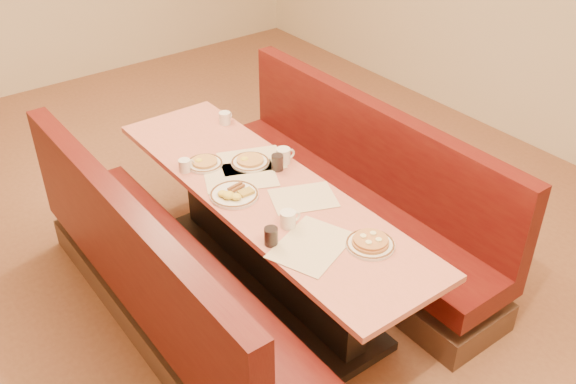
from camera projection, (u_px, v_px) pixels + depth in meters
ground at (267, 283)px, 4.25m from camera, size 8.00×8.00×0.00m
diner_table at (266, 238)px, 4.05m from camera, size 0.70×2.50×0.75m
booth_left at (162, 287)px, 3.69m from camera, size 0.55×2.50×1.05m
booth_right at (352, 201)px, 4.42m from camera, size 0.55×2.50×1.05m
placemat_near_left at (312, 245)px, 3.38m from camera, size 0.52×0.46×0.00m
placemat_near_right at (303, 198)px, 3.75m from camera, size 0.45×0.40×0.00m
placemat_far_left at (240, 176)px, 3.95m from camera, size 0.53×0.48×0.00m
placemat_far_right at (251, 160)px, 4.11m from camera, size 0.49×0.43×0.00m
pancake_plate at (370, 243)px, 3.37m from camera, size 0.26×0.26×0.06m
eggs_plate at (234, 194)px, 3.76m from camera, size 0.29×0.29×0.06m
extra_plate_mid at (250, 162)px, 4.07m from camera, size 0.24×0.24×0.05m
extra_plate_far at (204, 163)px, 4.06m from camera, size 0.23×0.23×0.05m
coffee_mug_a at (284, 155)px, 4.07m from camera, size 0.13×0.09×0.10m
coffee_mug_b at (288, 219)px, 3.50m from camera, size 0.12×0.09×0.09m
coffee_mug_c at (225, 118)px, 4.52m from camera, size 0.11×0.08×0.09m
coffee_mug_d at (185, 165)px, 3.99m from camera, size 0.11×0.07×0.08m
soda_tumbler_near at (271, 236)px, 3.37m from camera, size 0.07×0.07×0.10m
soda_tumbler_mid at (277, 162)px, 4.00m from camera, size 0.07×0.07×0.10m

